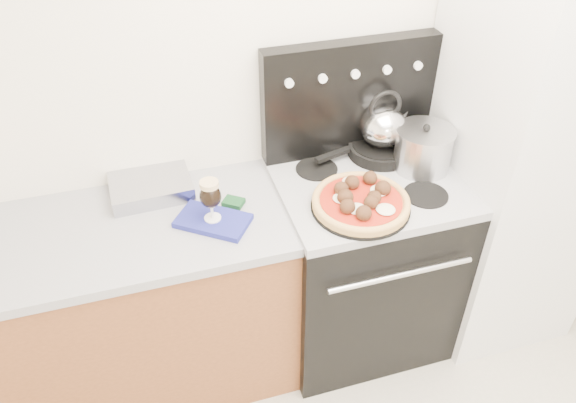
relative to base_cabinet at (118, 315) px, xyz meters
name	(u,v)px	position (x,y,z in m)	size (l,w,h in m)	color
room_shell	(489,276)	(1.02, -0.91, 0.82)	(3.52, 3.01, 2.52)	beige
base_cabinet	(118,315)	(0.00, 0.00, 0.00)	(1.45, 0.60, 0.86)	brown
countertop	(96,237)	(0.00, 0.00, 0.45)	(1.48, 0.63, 0.04)	#A1A1A9
stove_body	(360,265)	(1.10, -0.02, 0.01)	(0.76, 0.65, 0.88)	black
cooktop	(369,186)	(1.10, -0.02, 0.47)	(0.76, 0.65, 0.04)	#ADADB2
backguard	(349,98)	(1.10, 0.25, 0.74)	(0.76, 0.08, 0.50)	black
fridge	(520,152)	(1.80, -0.05, 0.52)	(0.64, 0.68, 1.90)	silver
foil_sheet	(151,187)	(0.23, 0.19, 0.50)	(0.32, 0.23, 0.06)	silver
oven_mitt	(213,221)	(0.44, -0.07, 0.48)	(0.27, 0.16, 0.02)	navy
beer_glass	(211,200)	(0.44, -0.07, 0.58)	(0.08, 0.08, 0.18)	black
pizza_pan	(360,207)	(1.00, -0.18, 0.50)	(0.39, 0.39, 0.01)	black
pizza	(361,200)	(1.00, -0.18, 0.53)	(0.38, 0.38, 0.05)	#F0CC7A
skillet	(380,150)	(1.23, 0.16, 0.52)	(0.28, 0.28, 0.05)	black
tea_kettle	(383,123)	(1.23, 0.16, 0.65)	(0.20, 0.20, 0.22)	white
stock_pot	(423,150)	(1.36, 0.01, 0.58)	(0.24, 0.24, 0.17)	#B9B9BD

